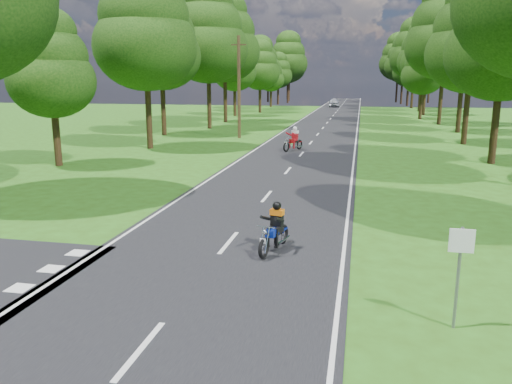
# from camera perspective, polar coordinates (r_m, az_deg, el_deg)

# --- Properties ---
(ground) EXTENTS (160.00, 160.00, 0.00)m
(ground) POSITION_cam_1_polar(r_m,az_deg,el_deg) (12.73, -5.50, -8.66)
(ground) COLOR #2A5012
(ground) RESTS_ON ground
(main_road) EXTENTS (7.00, 140.00, 0.02)m
(main_road) POSITION_cam_1_polar(r_m,az_deg,el_deg) (61.58, 8.51, 8.26)
(main_road) COLOR black
(main_road) RESTS_ON ground
(road_markings) EXTENTS (7.40, 140.00, 0.01)m
(road_markings) POSITION_cam_1_polar(r_m,az_deg,el_deg) (59.72, 8.27, 8.15)
(road_markings) COLOR silver
(road_markings) RESTS_ON main_road
(treeline) EXTENTS (40.00, 115.35, 14.78)m
(treeline) POSITION_cam_1_polar(r_m,az_deg,el_deg) (71.49, 10.43, 15.41)
(treeline) COLOR black
(treeline) RESTS_ON ground
(telegraph_pole) EXTENTS (1.20, 0.26, 8.00)m
(telegraph_pole) POSITION_cam_1_polar(r_m,az_deg,el_deg) (40.46, -1.96, 11.91)
(telegraph_pole) COLOR #382616
(telegraph_pole) RESTS_ON ground
(road_sign) EXTENTS (0.45, 0.07, 2.00)m
(road_sign) POSITION_cam_1_polar(r_m,az_deg,el_deg) (10.03, 22.24, -7.36)
(road_sign) COLOR slate
(road_sign) RESTS_ON ground
(rider_near_blue) EXTENTS (0.91, 1.71, 1.36)m
(rider_near_blue) POSITION_cam_1_polar(r_m,az_deg,el_deg) (13.65, 2.08, -4.01)
(rider_near_blue) COLOR navy
(rider_near_blue) RESTS_ON main_road
(rider_far_red) EXTENTS (1.39, 1.99, 1.59)m
(rider_far_red) POSITION_cam_1_polar(r_m,az_deg,el_deg) (33.34, 4.26, 6.10)
(rider_far_red) COLOR maroon
(rider_far_red) RESTS_ON main_road
(distant_car) EXTENTS (1.96, 4.45, 1.49)m
(distant_car) POSITION_cam_1_polar(r_m,az_deg,el_deg) (89.28, 8.92, 10.07)
(distant_car) COLOR silver
(distant_car) RESTS_ON main_road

